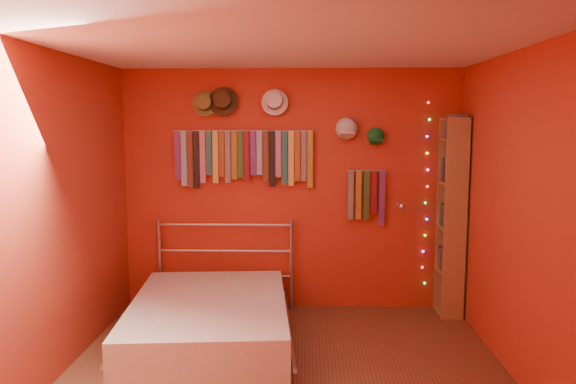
# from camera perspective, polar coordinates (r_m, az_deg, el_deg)

# --- Properties ---
(ground) EXTENTS (3.50, 3.50, 0.00)m
(ground) POSITION_cam_1_polar(r_m,az_deg,el_deg) (4.52, -0.29, -18.54)
(ground) COLOR brown
(ground) RESTS_ON ground
(back_wall) EXTENTS (3.50, 0.02, 2.50)m
(back_wall) POSITION_cam_1_polar(r_m,az_deg,el_deg) (5.86, 0.35, 0.22)
(back_wall) COLOR #B0201C
(back_wall) RESTS_ON ground
(right_wall) EXTENTS (0.02, 3.50, 2.50)m
(right_wall) POSITION_cam_1_polar(r_m,az_deg,el_deg) (4.43, 23.00, -2.64)
(right_wall) COLOR #B0201C
(right_wall) RESTS_ON ground
(left_wall) EXTENTS (0.02, 3.50, 2.50)m
(left_wall) POSITION_cam_1_polar(r_m,az_deg,el_deg) (4.55, -22.94, -2.38)
(left_wall) COLOR #B0201C
(left_wall) RESTS_ON ground
(ceiling) EXTENTS (3.50, 3.50, 0.02)m
(ceiling) POSITION_cam_1_polar(r_m,az_deg,el_deg) (4.10, -0.31, 14.73)
(ceiling) COLOR white
(ceiling) RESTS_ON back_wall
(tie_rack) EXTENTS (1.45, 0.03, 0.60)m
(tie_rack) POSITION_cam_1_polar(r_m,az_deg,el_deg) (5.80, -4.56, 3.74)
(tie_rack) COLOR #B6B6BB
(tie_rack) RESTS_ON back_wall
(small_tie_rack) EXTENTS (0.40, 0.03, 0.58)m
(small_tie_rack) POSITION_cam_1_polar(r_m,az_deg,el_deg) (5.83, 7.98, -0.19)
(small_tie_rack) COLOR #B6B6BB
(small_tie_rack) RESTS_ON back_wall
(fedora_olive) EXTENTS (0.27, 0.14, 0.26)m
(fedora_olive) POSITION_cam_1_polar(r_m,az_deg,el_deg) (5.82, -8.49, 8.95)
(fedora_olive) COLOR olive
(fedora_olive) RESTS_ON back_wall
(fedora_brown) EXTENTS (0.30, 0.16, 0.30)m
(fedora_brown) POSITION_cam_1_polar(r_m,az_deg,el_deg) (5.78, -6.64, 9.20)
(fedora_brown) COLOR #3F2B16
(fedora_brown) RESTS_ON back_wall
(fedora_white) EXTENTS (0.27, 0.15, 0.27)m
(fedora_white) POSITION_cam_1_polar(r_m,az_deg,el_deg) (5.73, -1.38, 9.19)
(fedora_white) COLOR white
(fedora_white) RESTS_ON back_wall
(cap_white) EXTENTS (0.20, 0.25, 0.20)m
(cap_white) POSITION_cam_1_polar(r_m,az_deg,el_deg) (5.78, 5.95, 6.40)
(cap_white) COLOR silver
(cap_white) RESTS_ON back_wall
(cap_green) EXTENTS (0.18, 0.22, 0.18)m
(cap_green) POSITION_cam_1_polar(r_m,az_deg,el_deg) (5.81, 8.87, 5.61)
(cap_green) COLOR #186D28
(cap_green) RESTS_ON back_wall
(fairy_lights) EXTENTS (0.05, 0.02, 1.90)m
(fairy_lights) POSITION_cam_1_polar(r_m,az_deg,el_deg) (5.96, 13.86, -0.26)
(fairy_lights) COLOR #FF3333
(fairy_lights) RESTS_ON back_wall
(reading_lamp) EXTENTS (0.07, 0.28, 0.08)m
(reading_lamp) POSITION_cam_1_polar(r_m,az_deg,el_deg) (5.74, 11.43, -1.39)
(reading_lamp) COLOR #B6B6BB
(reading_lamp) RESTS_ON back_wall
(bookshelf) EXTENTS (0.25, 0.34, 2.00)m
(bookshelf) POSITION_cam_1_polar(r_m,az_deg,el_deg) (5.87, 16.69, -2.36)
(bookshelf) COLOR #9A7C45
(bookshelf) RESTS_ON ground
(bed) EXTENTS (1.58, 2.01, 0.94)m
(bed) POSITION_cam_1_polar(r_m,az_deg,el_deg) (5.11, -7.99, -12.80)
(bed) COLOR #B6B6BB
(bed) RESTS_ON ground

